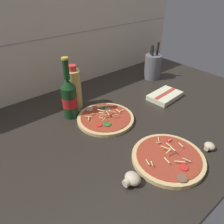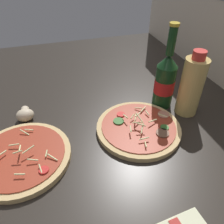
{
  "view_description": "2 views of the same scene",
  "coord_description": "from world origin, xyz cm",
  "px_view_note": "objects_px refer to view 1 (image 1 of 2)",
  "views": [
    {
      "loc": [
        -49.35,
        -54.74,
        56.2
      ],
      "look_at": [
        -1.95,
        2.25,
        8.38
      ],
      "focal_mm": 35.0,
      "sensor_mm": 36.0,
      "label": 1
    },
    {
      "loc": [
        40.26,
        -14.84,
        45.77
      ],
      "look_at": [
        -7.22,
        -0.31,
        6.87
      ],
      "focal_mm": 35.0,
      "sensor_mm": 36.0,
      "label": 2
    }
  ],
  "objects_px": {
    "pizza_far": "(105,118)",
    "utensil_crock": "(153,66)",
    "dish_towel": "(165,96)",
    "beer_bottle": "(69,97)",
    "mushroom_right": "(132,179)",
    "mushroom_left": "(209,146)",
    "pizza_near": "(168,158)",
    "oil_bottle": "(74,89)"
  },
  "relations": [
    {
      "from": "dish_towel",
      "to": "mushroom_right",
      "type": "bearing_deg",
      "value": -151.11
    },
    {
      "from": "pizza_far",
      "to": "dish_towel",
      "type": "distance_m",
      "value": 0.35
    },
    {
      "from": "pizza_far",
      "to": "oil_bottle",
      "type": "bearing_deg",
      "value": 102.2
    },
    {
      "from": "mushroom_right",
      "to": "dish_towel",
      "type": "xyz_separation_m",
      "value": [
        0.5,
        0.27,
        -0.01
      ]
    },
    {
      "from": "beer_bottle",
      "to": "utensil_crock",
      "type": "height_order",
      "value": "beer_bottle"
    },
    {
      "from": "mushroom_left",
      "to": "utensil_crock",
      "type": "height_order",
      "value": "utensil_crock"
    },
    {
      "from": "dish_towel",
      "to": "pizza_far",
      "type": "bearing_deg",
      "value": 173.78
    },
    {
      "from": "oil_bottle",
      "to": "dish_towel",
      "type": "relative_size",
      "value": 1.15
    },
    {
      "from": "pizza_near",
      "to": "utensil_crock",
      "type": "height_order",
      "value": "utensil_crock"
    },
    {
      "from": "utensil_crock",
      "to": "pizza_near",
      "type": "bearing_deg",
      "value": -133.79
    },
    {
      "from": "mushroom_right",
      "to": "oil_bottle",
      "type": "bearing_deg",
      "value": 77.63
    },
    {
      "from": "pizza_near",
      "to": "mushroom_right",
      "type": "relative_size",
      "value": 4.45
    },
    {
      "from": "beer_bottle",
      "to": "mushroom_right",
      "type": "distance_m",
      "value": 0.44
    },
    {
      "from": "beer_bottle",
      "to": "mushroom_right",
      "type": "height_order",
      "value": "beer_bottle"
    },
    {
      "from": "mushroom_right",
      "to": "utensil_crock",
      "type": "distance_m",
      "value": 0.8
    },
    {
      "from": "pizza_far",
      "to": "dish_towel",
      "type": "bearing_deg",
      "value": -6.22
    },
    {
      "from": "pizza_near",
      "to": "beer_bottle",
      "type": "relative_size",
      "value": 0.92
    },
    {
      "from": "mushroom_left",
      "to": "dish_towel",
      "type": "bearing_deg",
      "value": 62.35
    },
    {
      "from": "mushroom_left",
      "to": "mushroom_right",
      "type": "distance_m",
      "value": 0.32
    },
    {
      "from": "pizza_far",
      "to": "pizza_near",
      "type": "bearing_deg",
      "value": -87.33
    },
    {
      "from": "pizza_far",
      "to": "utensil_crock",
      "type": "distance_m",
      "value": 0.52
    },
    {
      "from": "oil_bottle",
      "to": "utensil_crock",
      "type": "height_order",
      "value": "utensil_crock"
    },
    {
      "from": "pizza_near",
      "to": "mushroom_right",
      "type": "xyz_separation_m",
      "value": [
        -0.16,
        0.01,
        0.01
      ]
    },
    {
      "from": "beer_bottle",
      "to": "mushroom_right",
      "type": "relative_size",
      "value": 4.82
    },
    {
      "from": "beer_bottle",
      "to": "utensil_crock",
      "type": "bearing_deg",
      "value": 4.93
    },
    {
      "from": "pizza_far",
      "to": "dish_towel",
      "type": "xyz_separation_m",
      "value": [
        0.35,
        -0.04,
        0.0
      ]
    },
    {
      "from": "mushroom_left",
      "to": "utensil_crock",
      "type": "distance_m",
      "value": 0.64
    },
    {
      "from": "pizza_near",
      "to": "oil_bottle",
      "type": "xyz_separation_m",
      "value": [
        -0.05,
        0.5,
        0.08
      ]
    },
    {
      "from": "mushroom_left",
      "to": "mushroom_right",
      "type": "xyz_separation_m",
      "value": [
        -0.32,
        0.07,
        0.0
      ]
    },
    {
      "from": "utensil_crock",
      "to": "pizza_far",
      "type": "bearing_deg",
      "value": -160.58
    },
    {
      "from": "pizza_far",
      "to": "utensil_crock",
      "type": "bearing_deg",
      "value": 19.42
    },
    {
      "from": "utensil_crock",
      "to": "dish_towel",
      "type": "height_order",
      "value": "utensil_crock"
    },
    {
      "from": "pizza_far",
      "to": "mushroom_right",
      "type": "bearing_deg",
      "value": -115.07
    },
    {
      "from": "pizza_far",
      "to": "utensil_crock",
      "type": "xyz_separation_m",
      "value": [
        0.49,
        0.17,
        0.06
      ]
    },
    {
      "from": "pizza_near",
      "to": "mushroom_left",
      "type": "bearing_deg",
      "value": -20.89
    },
    {
      "from": "oil_bottle",
      "to": "utensil_crock",
      "type": "bearing_deg",
      "value": -0.64
    },
    {
      "from": "beer_bottle",
      "to": "oil_bottle",
      "type": "relative_size",
      "value": 1.3
    },
    {
      "from": "pizza_far",
      "to": "mushroom_right",
      "type": "height_order",
      "value": "pizza_far"
    },
    {
      "from": "oil_bottle",
      "to": "dish_towel",
      "type": "bearing_deg",
      "value": -29.08
    },
    {
      "from": "pizza_near",
      "to": "dish_towel",
      "type": "bearing_deg",
      "value": 40.2
    },
    {
      "from": "pizza_near",
      "to": "beer_bottle",
      "type": "xyz_separation_m",
      "value": [
        -0.11,
        0.44,
        0.08
      ]
    },
    {
      "from": "beer_bottle",
      "to": "oil_bottle",
      "type": "bearing_deg",
      "value": 44.59
    }
  ]
}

